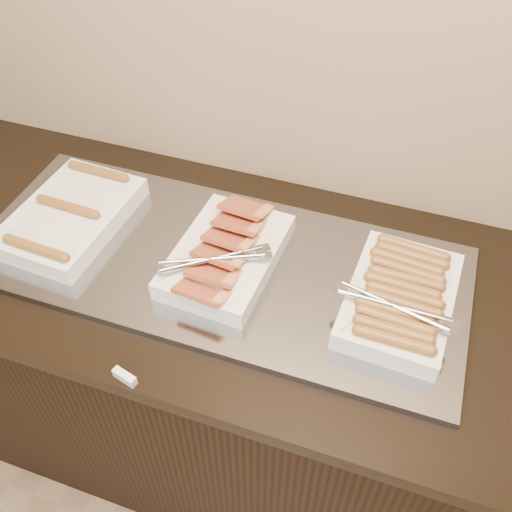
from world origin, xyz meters
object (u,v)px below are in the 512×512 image
Objects in this scene: warming_tray at (217,263)px; dish_right at (400,298)px; dish_left at (71,216)px; dish_center at (225,255)px; counter at (230,368)px.

dish_right reaches higher than warming_tray.
dish_center is at bearing 2.70° from dish_left.
dish_left is at bearing -180.00° from counter.
dish_center is (0.43, -0.00, 0.01)m from dish_left.
warming_tray is 0.44m from dish_right.
dish_left is at bearing -180.00° from warming_tray.
counter is 0.50m from dish_center.
dish_left is at bearing -177.30° from dish_center.
dish_right is at bearing 3.37° from dish_center.
counter is 5.58× the size of dish_center.
dish_right is (0.84, -0.00, 0.01)m from dish_left.
dish_left is 1.02× the size of dish_center.
counter is 5.93× the size of dish_right.
dish_center is at bearing -176.81° from dish_right.
dish_right is (0.44, -0.00, 0.05)m from warming_tray.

